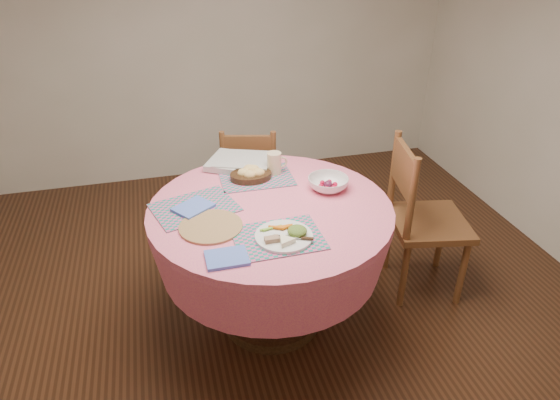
{
  "coord_description": "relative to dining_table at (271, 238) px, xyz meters",
  "views": [
    {
      "loc": [
        -0.5,
        -2.11,
        2.02
      ],
      "look_at": [
        0.05,
        0.0,
        0.78
      ],
      "focal_mm": 32.0,
      "sensor_mm": 36.0,
      "label": 1
    }
  ],
  "objects": [
    {
      "name": "ground",
      "position": [
        0.0,
        0.0,
        -0.56
      ],
      "size": [
        4.0,
        4.0,
        0.0
      ],
      "primitive_type": "plane",
      "color": "#331C0F",
      "rests_on": "ground"
    },
    {
      "name": "room_envelope",
      "position": [
        0.0,
        0.0,
        1.16
      ],
      "size": [
        4.01,
        4.01,
        2.71
      ],
      "color": "silver",
      "rests_on": "ground"
    },
    {
      "name": "dining_table",
      "position": [
        0.0,
        0.0,
        0.0
      ],
      "size": [
        1.24,
        1.24,
        0.75
      ],
      "color": "pink",
      "rests_on": "ground"
    },
    {
      "name": "chair_right",
      "position": [
        0.92,
        0.08,
        -0.05
      ],
      "size": [
        0.5,
        0.52,
        0.96
      ],
      "rotation": [
        0.0,
        0.0,
        1.38
      ],
      "color": "brown",
      "rests_on": "ground"
    },
    {
      "name": "chair_back",
      "position": [
        0.07,
        0.88,
        -0.11
      ],
      "size": [
        0.47,
        0.46,
        0.85
      ],
      "rotation": [
        0.0,
        0.0,
        2.89
      ],
      "color": "brown",
      "rests_on": "ground"
    },
    {
      "name": "placemat_front",
      "position": [
        -0.03,
        -0.29,
        0.2
      ],
      "size": [
        0.41,
        0.31,
        0.01
      ],
      "primitive_type": "cube",
      "rotation": [
        0.0,
        0.0,
        0.02
      ],
      "color": "#16806D",
      "rests_on": "dining_table"
    },
    {
      "name": "placemat_left",
      "position": [
        -0.37,
        0.08,
        0.2
      ],
      "size": [
        0.47,
        0.4,
        0.01
      ],
      "primitive_type": "cube",
      "rotation": [
        0.0,
        0.0,
        0.28
      ],
      "color": "#16806D",
      "rests_on": "dining_table"
    },
    {
      "name": "placemat_back",
      "position": [
        -0.0,
        0.33,
        0.2
      ],
      "size": [
        0.41,
        0.31,
        0.01
      ],
      "primitive_type": "cube",
      "rotation": [
        0.0,
        0.0,
        -0.02
      ],
      "color": "#16806D",
      "rests_on": "dining_table"
    },
    {
      "name": "wicker_trivet",
      "position": [
        -0.32,
        -0.12,
        0.2
      ],
      "size": [
        0.3,
        0.3,
        0.01
      ],
      "primitive_type": "cylinder",
      "color": "olive",
      "rests_on": "dining_table"
    },
    {
      "name": "napkin_near",
      "position": [
        -0.28,
        -0.39,
        0.2
      ],
      "size": [
        0.18,
        0.14,
        0.01
      ],
      "primitive_type": "cube",
      "rotation": [
        0.0,
        0.0,
        0.0
      ],
      "color": "#5373D7",
      "rests_on": "dining_table"
    },
    {
      "name": "napkin_far",
      "position": [
        -0.38,
        0.06,
        0.21
      ],
      "size": [
        0.23,
        0.22,
        0.01
      ],
      "primitive_type": "cube",
      "rotation": [
        0.0,
        0.0,
        0.62
      ],
      "color": "#5373D7",
      "rests_on": "placemat_left"
    },
    {
      "name": "dinner_plate",
      "position": [
        -0.0,
        -0.3,
        0.22
      ],
      "size": [
        0.26,
        0.26,
        0.05
      ],
      "rotation": [
        0.0,
        0.0,
        0.02
      ],
      "color": "white",
      "rests_on": "placemat_front"
    },
    {
      "name": "bread_bowl",
      "position": [
        -0.03,
        0.32,
        0.23
      ],
      "size": [
        0.23,
        0.23,
        0.08
      ],
      "color": "black",
      "rests_on": "placemat_back"
    },
    {
      "name": "latte_mug",
      "position": [
        0.11,
        0.35,
        0.26
      ],
      "size": [
        0.12,
        0.08,
        0.12
      ],
      "color": "beige",
      "rests_on": "placemat_back"
    },
    {
      "name": "fruit_bowl",
      "position": [
        0.34,
        0.1,
        0.23
      ],
      "size": [
        0.25,
        0.25,
        0.07
      ],
      "rotation": [
        0.0,
        0.0,
        0.19
      ],
      "color": "white",
      "rests_on": "dining_table"
    },
    {
      "name": "newspaper_stack",
      "position": [
        -0.06,
        0.5,
        0.22
      ],
      "size": [
        0.43,
        0.4,
        0.04
      ],
      "rotation": [
        0.0,
        0.0,
        -0.52
      ],
      "color": "silver",
      "rests_on": "dining_table"
    }
  ]
}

